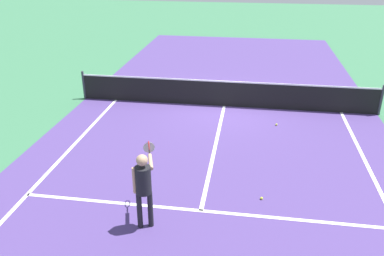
{
  "coord_description": "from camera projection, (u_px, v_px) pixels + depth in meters",
  "views": [
    {
      "loc": [
        0.91,
        -13.52,
        5.28
      ],
      "look_at": [
        -0.53,
        -4.25,
        1.0
      ],
      "focal_mm": 37.13,
      "sensor_mm": 36.0,
      "label": 1
    }
  ],
  "objects": [
    {
      "name": "ground_plane",
      "position": [
        224.0,
        106.0,
        14.48
      ],
      "size": [
        60.0,
        60.0,
        0.0
      ],
      "primitive_type": "plane",
      "color": "#38724C"
    },
    {
      "name": "court_surface_inbounds",
      "position": [
        224.0,
        106.0,
        14.48
      ],
      "size": [
        10.62,
        24.4,
        0.0
      ],
      "primitive_type": "cube",
      "color": "#4C387A",
      "rests_on": "ground_plane"
    },
    {
      "name": "line_sideline_left",
      "position": [
        37.0,
        184.0,
        9.7
      ],
      "size": [
        0.1,
        11.89,
        0.01
      ],
      "primitive_type": "cube",
      "color": "white",
      "rests_on": "ground_plane"
    },
    {
      "name": "line_service_near",
      "position": [
        201.0,
        211.0,
        8.72
      ],
      "size": [
        8.22,
        0.1,
        0.01
      ],
      "primitive_type": "cube",
      "color": "white",
      "rests_on": "ground_plane"
    },
    {
      "name": "line_center_service",
      "position": [
        215.0,
        145.0,
        11.6
      ],
      "size": [
        0.1,
        6.4,
        0.01
      ],
      "primitive_type": "cube",
      "color": "white",
      "rests_on": "ground_plane"
    },
    {
      "name": "net",
      "position": [
        225.0,
        93.0,
        14.27
      ],
      "size": [
        10.77,
        0.09,
        1.07
      ],
      "color": "#33383D",
      "rests_on": "ground_plane"
    },
    {
      "name": "player_near",
      "position": [
        143.0,
        182.0,
        7.84
      ],
      "size": [
        0.43,
        1.22,
        1.68
      ],
      "color": "black",
      "rests_on": "ground_plane"
    },
    {
      "name": "tennis_ball_mid_court",
      "position": [
        262.0,
        198.0,
        9.1
      ],
      "size": [
        0.07,
        0.07,
        0.07
      ],
      "primitive_type": "sphere",
      "color": "#CCE033",
      "rests_on": "ground_plane"
    },
    {
      "name": "tennis_ball_near_net",
      "position": [
        276.0,
        125.0,
        12.89
      ],
      "size": [
        0.07,
        0.07,
        0.07
      ],
      "primitive_type": "sphere",
      "color": "#CCE033",
      "rests_on": "ground_plane"
    }
  ]
}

